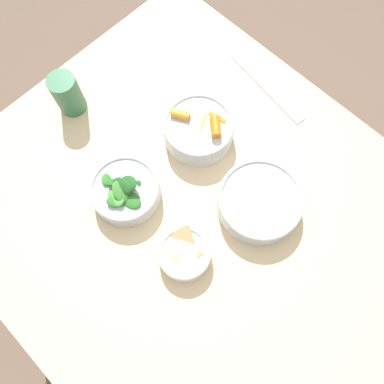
{
  "coord_description": "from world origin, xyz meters",
  "views": [
    {
      "loc": [
        0.13,
        -0.17,
        1.53
      ],
      "look_at": [
        -0.06,
        0.02,
        0.76
      ],
      "focal_mm": 35.0,
      "sensor_mm": 36.0,
      "label": 1
    }
  ],
  "objects_px": {
    "bowl_greens": "(125,191)",
    "cup": "(67,94)",
    "bowl_carrots": "(199,129)",
    "bowl_beans_hotdog": "(259,202)",
    "bowl_cookies": "(184,253)",
    "ruler": "(267,86)"
  },
  "relations": [
    {
      "from": "cup",
      "to": "bowl_greens",
      "type": "bearing_deg",
      "value": -13.58
    },
    {
      "from": "ruler",
      "to": "bowl_beans_hotdog",
      "type": "bearing_deg",
      "value": -53.05
    },
    {
      "from": "bowl_carrots",
      "to": "cup",
      "type": "xyz_separation_m",
      "value": [
        -0.28,
        -0.16,
        0.02
      ]
    },
    {
      "from": "bowl_beans_hotdog",
      "to": "bowl_cookies",
      "type": "xyz_separation_m",
      "value": [
        -0.04,
        -0.19,
        -0.0
      ]
    },
    {
      "from": "bowl_greens",
      "to": "cup",
      "type": "height_order",
      "value": "cup"
    },
    {
      "from": "cup",
      "to": "bowl_carrots",
      "type": "bearing_deg",
      "value": 29.46
    },
    {
      "from": "bowl_greens",
      "to": "bowl_beans_hotdog",
      "type": "relative_size",
      "value": 0.83
    },
    {
      "from": "bowl_greens",
      "to": "bowl_beans_hotdog",
      "type": "bearing_deg",
      "value": 39.84
    },
    {
      "from": "bowl_beans_hotdog",
      "to": "ruler",
      "type": "relative_size",
      "value": 0.72
    },
    {
      "from": "cup",
      "to": "ruler",
      "type": "bearing_deg",
      "value": 51.31
    },
    {
      "from": "bowl_beans_hotdog",
      "to": "cup",
      "type": "distance_m",
      "value": 0.51
    },
    {
      "from": "bowl_carrots",
      "to": "cup",
      "type": "bearing_deg",
      "value": -150.54
    },
    {
      "from": "bowl_carrots",
      "to": "bowl_greens",
      "type": "xyz_separation_m",
      "value": [
        -0.01,
        -0.22,
        -0.0
      ]
    },
    {
      "from": "bowl_cookies",
      "to": "ruler",
      "type": "bearing_deg",
      "value": 108.87
    },
    {
      "from": "bowl_greens",
      "to": "bowl_cookies",
      "type": "height_order",
      "value": "bowl_greens"
    },
    {
      "from": "bowl_carrots",
      "to": "ruler",
      "type": "relative_size",
      "value": 0.63
    },
    {
      "from": "bowl_greens",
      "to": "ruler",
      "type": "distance_m",
      "value": 0.44
    },
    {
      "from": "bowl_beans_hotdog",
      "to": "bowl_cookies",
      "type": "bearing_deg",
      "value": -100.88
    },
    {
      "from": "bowl_greens",
      "to": "cup",
      "type": "relative_size",
      "value": 1.47
    },
    {
      "from": "bowl_greens",
      "to": "bowl_cookies",
      "type": "distance_m",
      "value": 0.19
    },
    {
      "from": "bowl_greens",
      "to": "bowl_cookies",
      "type": "bearing_deg",
      "value": -1.78
    },
    {
      "from": "ruler",
      "to": "cup",
      "type": "height_order",
      "value": "cup"
    }
  ]
}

